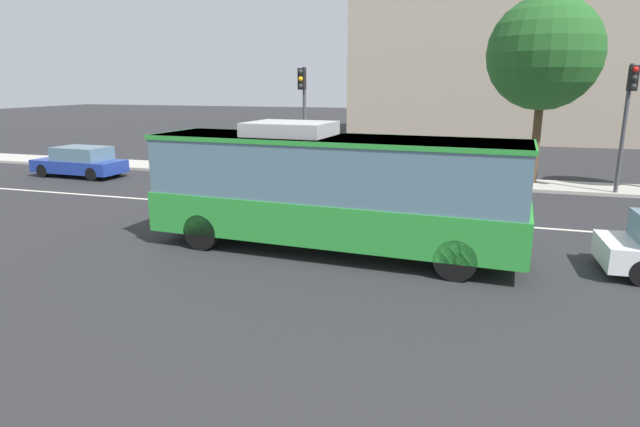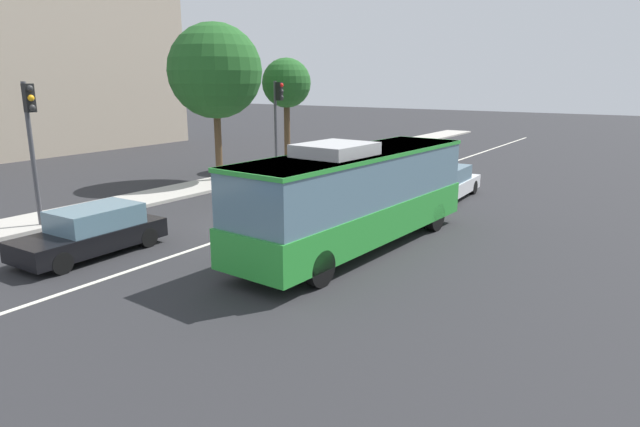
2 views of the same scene
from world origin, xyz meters
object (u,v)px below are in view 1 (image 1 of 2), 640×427
traffic_light_near_corner (303,103)px  street_tree_kerbside_left (544,54)px  sedan_blue (80,162)px  sedan_black (254,177)px  traffic_light_mid_block (628,107)px  transit_bus (332,186)px

traffic_light_near_corner → street_tree_kerbside_left: size_ratio=0.64×
sedan_blue → street_tree_kerbside_left: bearing=-166.2°
traffic_light_near_corner → street_tree_kerbside_left: street_tree_kerbside_left is taller
sedan_black → traffic_light_mid_block: bearing=-165.8°
traffic_light_near_corner → traffic_light_mid_block: bearing=92.7°
transit_bus → street_tree_kerbside_left: (5.96, 11.87, 3.86)m
transit_bus → traffic_light_near_corner: bearing=115.8°
transit_bus → traffic_light_mid_block: size_ratio=1.95×
transit_bus → traffic_light_mid_block: bearing=51.8°
sedan_black → street_tree_kerbside_left: (11.08, 5.49, 4.95)m
transit_bus → traffic_light_near_corner: (-4.41, 10.52, 1.75)m
sedan_black → traffic_light_near_corner: bearing=-101.2°
traffic_light_near_corner → transit_bus: bearing=26.3°
transit_bus → street_tree_kerbside_left: bearing=66.4°
sedan_black → traffic_light_mid_block: size_ratio=0.87×
traffic_light_near_corner → sedan_blue: bearing=-72.1°
transit_bus → street_tree_kerbside_left: size_ratio=1.25×
transit_bus → sedan_blue: bearing=155.6°
sedan_black → traffic_light_near_corner: size_ratio=0.87×
traffic_light_near_corner → street_tree_kerbside_left: bearing=100.9°
sedan_blue → street_tree_kerbside_left: street_tree_kerbside_left is taller
sedan_blue → traffic_light_near_corner: bearing=-162.8°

